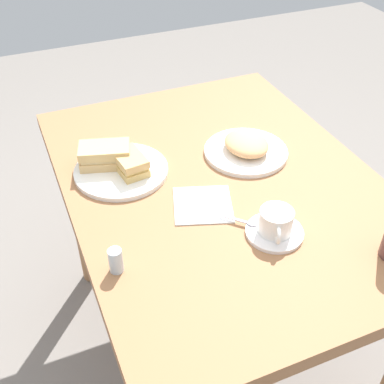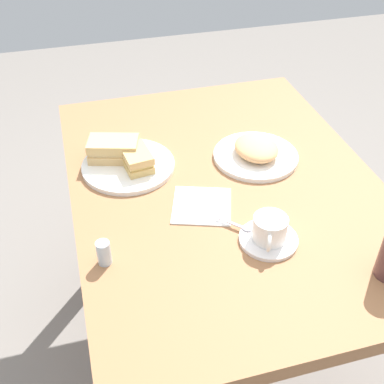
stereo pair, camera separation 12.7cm
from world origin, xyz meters
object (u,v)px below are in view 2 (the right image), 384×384
dining_table (224,215)px  sandwich_front (137,159)px  salt_shaker (104,253)px  napkin (202,206)px  sandwich_plate (128,166)px  spoon (240,226)px  side_plate (256,156)px  coffee_cup (270,228)px  coffee_saucer (268,239)px  sandwich_back (114,149)px

dining_table → sandwich_front: size_ratio=9.40×
dining_table → salt_shaker: bearing=-59.7°
sandwich_front → napkin: bearing=33.5°
sandwich_plate → sandwich_front: sandwich_front is taller
dining_table → spoon: spoon is taller
salt_shaker → napkin: bearing=116.1°
napkin → salt_shaker: 0.30m
sandwich_plate → side_plate: bearing=82.1°
coffee_cup → sandwich_front: bearing=-145.8°
coffee_saucer → spoon: size_ratio=1.79×
sandwich_back → napkin: 0.32m
spoon → side_plate: size_ratio=0.32×
dining_table → spoon: (0.19, -0.03, 0.13)m
sandwich_plate → coffee_saucer: 0.47m
sandwich_plate → dining_table: bearing=60.3°
sandwich_plate → sandwich_front: 0.04m
side_plate → sandwich_plate: bearing=-97.9°
sandwich_front → spoon: sandwich_front is taller
dining_table → side_plate: 0.20m
sandwich_front → sandwich_back: size_ratio=0.76×
dining_table → salt_shaker: 0.44m
dining_table → sandwich_front: (-0.12, -0.23, 0.16)m
side_plate → napkin: (0.17, -0.21, -0.01)m
napkin → salt_shaker: salt_shaker is taller
coffee_cup → salt_shaker: (-0.04, -0.39, -0.01)m
dining_table → spoon: size_ratio=14.37×
sandwich_back → coffee_saucer: size_ratio=1.12×
coffee_saucer → sandwich_back: bearing=-144.1°
coffee_cup → salt_shaker: 0.39m
sandwich_plate → coffee_cup: (0.39, 0.27, 0.04)m
dining_table → sandwich_back: size_ratio=7.14×
sandwich_front → coffee_saucer: bearing=34.4°
coffee_saucer → side_plate: side_plate is taller
dining_table → sandwich_front: sandwich_front is taller
coffee_cup → napkin: bearing=-144.9°
spoon → salt_shaker: (0.02, -0.33, 0.02)m
coffee_cup → side_plate: size_ratio=0.42×
sandwich_front → sandwich_back: 0.08m
sandwich_front → coffee_cup: size_ratio=1.14×
dining_table → salt_shaker: salt_shaker is taller
dining_table → side_plate: size_ratio=4.56×
dining_table → napkin: 0.17m
side_plate → salt_shaker: (0.30, -0.48, 0.02)m
dining_table → coffee_cup: size_ratio=10.73×
dining_table → sandwich_front: 0.30m
dining_table → coffee_cup: bearing=5.8°
coffee_cup → napkin: (-0.17, -0.12, -0.04)m
napkin → coffee_saucer: bearing=35.5°
dining_table → sandwich_back: sandwich_back is taller
coffee_cup → spoon: (-0.06, -0.05, -0.03)m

